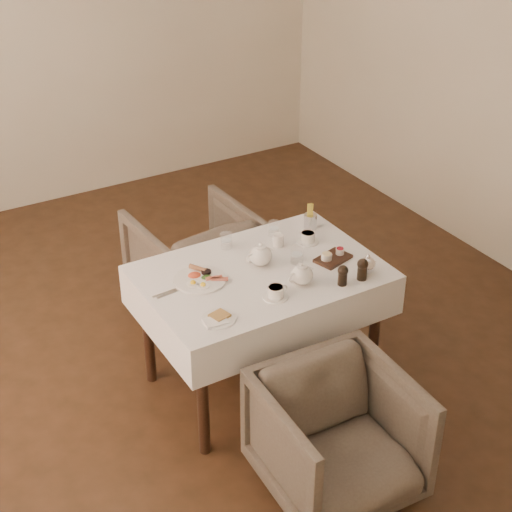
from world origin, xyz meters
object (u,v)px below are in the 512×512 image
object	(u,v)px
armchair_near	(338,438)
teapot_centre	(260,254)
table	(261,289)
armchair_far	(195,260)
breakfast_plate	(200,279)

from	to	relation	value
armchair_near	teapot_centre	bearing A→B (deg)	84.88
table	armchair_far	distance (m)	0.97
table	breakfast_plate	world-z (taller)	breakfast_plate
breakfast_plate	table	bearing A→B (deg)	-19.77
table	teapot_centre	xyz separation A→B (m)	(0.03, 0.05, 0.19)
breakfast_plate	teapot_centre	xyz separation A→B (m)	(0.35, -0.03, 0.06)
armchair_near	teapot_centre	xyz separation A→B (m)	(0.13, 0.94, 0.50)
teapot_centre	armchair_far	bearing A→B (deg)	83.94
armchair_far	teapot_centre	distance (m)	0.99
table	armchair_near	distance (m)	0.94
table	armchair_far	size ratio (longest dim) A/B	1.72
table	armchair_far	bearing A→B (deg)	86.88
table	breakfast_plate	distance (m)	0.36
armchair_far	breakfast_plate	world-z (taller)	breakfast_plate
teapot_centre	breakfast_plate	bearing A→B (deg)	170.32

